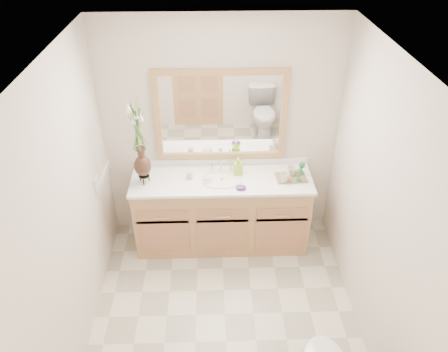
{
  "coord_description": "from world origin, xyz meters",
  "views": [
    {
      "loc": [
        -0.09,
        -2.64,
        3.32
      ],
      "look_at": [
        0.01,
        0.65,
        1.11
      ],
      "focal_mm": 35.0,
      "sensor_mm": 36.0,
      "label": 1
    }
  ],
  "objects_px": {
    "soap_bottle": "(238,166)",
    "tumbler": "(190,175)",
    "tray": "(291,177)",
    "flower_vase": "(139,133)"
  },
  "relations": [
    {
      "from": "soap_bottle",
      "to": "tray",
      "type": "bearing_deg",
      "value": -18.46
    },
    {
      "from": "tumbler",
      "to": "tray",
      "type": "bearing_deg",
      "value": -1.72
    },
    {
      "from": "soap_bottle",
      "to": "tray",
      "type": "height_order",
      "value": "soap_bottle"
    },
    {
      "from": "tumbler",
      "to": "soap_bottle",
      "type": "height_order",
      "value": "soap_bottle"
    },
    {
      "from": "tray",
      "to": "flower_vase",
      "type": "bearing_deg",
      "value": 177.67
    },
    {
      "from": "soap_bottle",
      "to": "tumbler",
      "type": "bearing_deg",
      "value": -179.29
    },
    {
      "from": "flower_vase",
      "to": "tumbler",
      "type": "height_order",
      "value": "flower_vase"
    },
    {
      "from": "tumbler",
      "to": "soap_bottle",
      "type": "distance_m",
      "value": 0.5
    },
    {
      "from": "flower_vase",
      "to": "tray",
      "type": "bearing_deg",
      "value": 1.1
    },
    {
      "from": "flower_vase",
      "to": "soap_bottle",
      "type": "relative_size",
      "value": 4.8
    }
  ]
}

